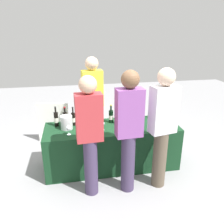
{
  "coord_description": "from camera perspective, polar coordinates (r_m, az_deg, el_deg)",
  "views": [
    {
      "loc": [
        -0.6,
        -3.28,
        2.21
      ],
      "look_at": [
        0.0,
        0.0,
        0.97
      ],
      "focal_mm": 36.05,
      "sensor_mm": 36.0,
      "label": 1
    }
  ],
  "objects": [
    {
      "name": "ground_plane",
      "position": [
        4.0,
        -0.0,
        -13.18
      ],
      "size": [
        12.0,
        12.0,
        0.0
      ],
      "primitive_type": "plane",
      "color": "gray"
    },
    {
      "name": "tasting_table",
      "position": [
        3.81,
        -0.0,
        -8.65
      ],
      "size": [
        2.16,
        0.72,
        0.72
      ],
      "primitive_type": "cube",
      "color": "#14381E",
      "rests_on": "ground_plane"
    },
    {
      "name": "wine_bottle_0",
      "position": [
        3.73,
        -13.97,
        -1.74
      ],
      "size": [
        0.07,
        0.07,
        0.33
      ],
      "color": "black",
      "rests_on": "tasting_table"
    },
    {
      "name": "wine_bottle_1",
      "position": [
        3.73,
        -11.75,
        -1.66
      ],
      "size": [
        0.08,
        0.08,
        0.32
      ],
      "color": "black",
      "rests_on": "tasting_table"
    },
    {
      "name": "wine_bottle_2",
      "position": [
        3.71,
        -9.79,
        -1.7
      ],
      "size": [
        0.06,
        0.06,
        0.31
      ],
      "color": "black",
      "rests_on": "tasting_table"
    },
    {
      "name": "wine_bottle_3",
      "position": [
        3.73,
        -4.9,
        -1.14
      ],
      "size": [
        0.07,
        0.07,
        0.34
      ],
      "color": "black",
      "rests_on": "tasting_table"
    },
    {
      "name": "wine_bottle_4",
      "position": [
        3.76,
        -0.26,
        -1.08
      ],
      "size": [
        0.08,
        0.08,
        0.31
      ],
      "color": "black",
      "rests_on": "tasting_table"
    },
    {
      "name": "wine_bottle_5",
      "position": [
        3.72,
        1.55,
        -1.3
      ],
      "size": [
        0.08,
        0.08,
        0.31
      ],
      "color": "black",
      "rests_on": "tasting_table"
    },
    {
      "name": "wine_bottle_6",
      "position": [
        3.74,
        4.96,
        -1.23
      ],
      "size": [
        0.07,
        0.07,
        0.31
      ],
      "color": "black",
      "rests_on": "tasting_table"
    },
    {
      "name": "wine_bottle_7",
      "position": [
        3.98,
        11.41,
        -0.11
      ],
      "size": [
        0.07,
        0.07,
        0.33
      ],
      "color": "black",
      "rests_on": "tasting_table"
    },
    {
      "name": "wine_glass_0",
      "position": [
        3.39,
        -10.98,
        -4.11
      ],
      "size": [
        0.08,
        0.08,
        0.15
      ],
      "color": "silver",
      "rests_on": "tasting_table"
    },
    {
      "name": "wine_glass_1",
      "position": [
        3.49,
        -2.47,
        -3.06
      ],
      "size": [
        0.07,
        0.07,
        0.14
      ],
      "color": "silver",
      "rests_on": "tasting_table"
    },
    {
      "name": "wine_glass_2",
      "position": [
        3.66,
        7.01,
        -2.17
      ],
      "size": [
        0.06,
        0.06,
        0.13
      ],
      "color": "silver",
      "rests_on": "tasting_table"
    },
    {
      "name": "wine_glass_3",
      "position": [
        3.62,
        10.7,
        -2.69
      ],
      "size": [
        0.07,
        0.07,
        0.13
      ],
      "color": "silver",
      "rests_on": "tasting_table"
    },
    {
      "name": "wine_glass_4",
      "position": [
        3.73,
        11.54,
        -2.06
      ],
      "size": [
        0.07,
        0.07,
        0.13
      ],
      "color": "silver",
      "rests_on": "tasting_table"
    },
    {
      "name": "ice_bucket",
      "position": [
        3.6,
        -11.45,
        -2.61
      ],
      "size": [
        0.19,
        0.19,
        0.22
      ],
      "primitive_type": "cylinder",
      "color": "silver",
      "rests_on": "tasting_table"
    },
    {
      "name": "server_pouring",
      "position": [
        4.14,
        -4.89,
        3.06
      ],
      "size": [
        0.38,
        0.24,
        1.76
      ],
      "rotation": [
        0.0,
        0.0,
        3.25
      ],
      "color": "brown",
      "rests_on": "ground_plane"
    },
    {
      "name": "guest_0",
      "position": [
        2.94,
        -5.7,
        -5.13
      ],
      "size": [
        0.35,
        0.23,
        1.69
      ],
      "rotation": [
        0.0,
        0.0,
        0.05
      ],
      "color": "#3F3351",
      "rests_on": "ground_plane"
    },
    {
      "name": "guest_1",
      "position": [
        2.99,
        4.31,
        -4.01
      ],
      "size": [
        0.36,
        0.23,
        1.75
      ],
      "rotation": [
        0.0,
        0.0,
        0.05
      ],
      "color": "#3F3351",
      "rests_on": "ground_plane"
    },
    {
      "name": "guest_2",
      "position": [
        3.15,
        12.67,
        -3.13
      ],
      "size": [
        0.39,
        0.26,
        1.76
      ],
      "rotation": [
        0.0,
        0.0,
        0.19
      ],
      "color": "brown",
      "rests_on": "ground_plane"
    },
    {
      "name": "menu_board",
      "position": [
        4.74,
        -14.66,
        -2.63
      ],
      "size": [
        0.63,
        0.13,
        0.82
      ],
      "primitive_type": "cube",
      "rotation": [
        0.0,
        0.0,
        -0.16
      ],
      "color": "white",
      "rests_on": "ground_plane"
    }
  ]
}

